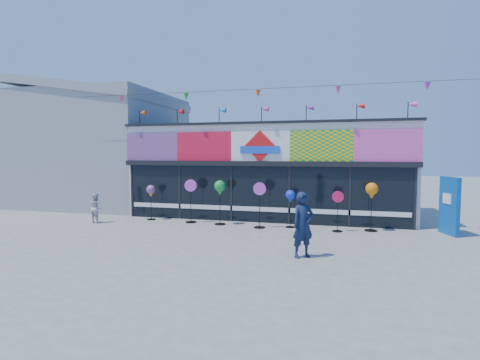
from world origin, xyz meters
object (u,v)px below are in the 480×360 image
(spinner_6, at_px, (372,192))
(child, at_px, (96,208))
(spinner_2, at_px, (220,189))
(spinner_4, at_px, (290,197))
(adult_man, at_px, (303,225))
(spinner_1, at_px, (191,200))
(spinner_3, at_px, (260,204))
(blue_sign, at_px, (449,206))
(spinner_5, at_px, (338,210))
(spinner_0, at_px, (151,192))

(spinner_6, height_order, child, spinner_6)
(spinner_2, height_order, spinner_4, spinner_2)
(adult_man, xyz_separation_m, child, (-8.63, 3.02, -0.28))
(spinner_2, bearing_deg, spinner_6, 2.14)
(spinner_1, bearing_deg, spinner_6, 0.88)
(spinner_3, bearing_deg, adult_man, -61.72)
(blue_sign, height_order, spinner_3, blue_sign)
(spinner_3, xyz_separation_m, spinner_5, (2.85, 0.04, -0.14))
(spinner_1, bearing_deg, spinner_0, 174.67)
(spinner_1, distance_m, spinner_2, 1.37)
(spinner_3, xyz_separation_m, spinner_6, (4.02, 0.47, 0.50))
(spinner_2, relative_size, spinner_4, 1.23)
(blue_sign, relative_size, spinner_4, 1.40)
(spinner_5, bearing_deg, spinner_0, 176.31)
(spinner_0, distance_m, spinner_6, 8.83)
(spinner_6, bearing_deg, adult_man, -116.59)
(spinner_0, xyz_separation_m, spinner_4, (5.91, -0.16, -0.04))
(spinner_0, bearing_deg, spinner_6, -0.44)
(spinner_6, bearing_deg, blue_sign, 0.98)
(spinner_3, bearing_deg, spinner_5, 0.80)
(spinner_2, relative_size, spinner_5, 1.19)
(spinner_4, xyz_separation_m, spinner_5, (1.74, -0.33, -0.37))
(spinner_0, relative_size, spinner_5, 1.01)
(spinner_2, height_order, spinner_5, spinner_2)
(blue_sign, relative_size, spinner_0, 1.36)
(spinner_1, xyz_separation_m, spinner_5, (5.77, -0.32, -0.15))
(child, bearing_deg, spinner_0, -133.06)
(spinner_3, bearing_deg, child, -174.60)
(spinner_6, bearing_deg, spinner_5, -160.06)
(spinner_1, height_order, spinner_4, spinner_1)
(spinner_3, relative_size, adult_man, 0.98)
(spinner_1, height_order, adult_man, adult_man)
(blue_sign, bearing_deg, spinner_0, 162.10)
(spinner_4, bearing_deg, spinner_0, 178.45)
(spinner_1, xyz_separation_m, spinner_4, (4.03, 0.02, 0.21))
(spinner_2, height_order, spinner_3, spinner_2)
(spinner_1, distance_m, spinner_5, 5.79)
(spinner_5, distance_m, adult_man, 3.80)
(spinner_0, height_order, child, spinner_0)
(blue_sign, height_order, child, blue_sign)
(blue_sign, height_order, adult_man, blue_sign)
(spinner_1, relative_size, spinner_6, 1.00)
(blue_sign, xyz_separation_m, spinner_5, (-3.72, -0.47, -0.23))
(spinner_0, height_order, spinner_5, spinner_0)
(blue_sign, relative_size, spinner_5, 1.37)
(child, bearing_deg, spinner_5, -161.02)
(spinner_0, distance_m, adult_man, 7.96)
(spinner_0, distance_m, child, 2.27)
(blue_sign, bearing_deg, spinner_5, 169.42)
(spinner_2, distance_m, adult_man, 5.34)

